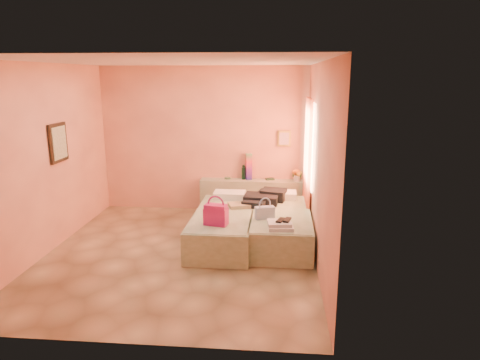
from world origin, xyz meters
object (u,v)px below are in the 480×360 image
Objects in this scene: magenta_handbag at (216,214)px; towel_stack at (281,225)px; bed_right at (280,227)px; flower_vase at (297,174)px; green_book at (270,179)px; headboard_ledge at (253,196)px; bed_left at (224,227)px; water_bottle at (244,173)px; blue_handbag at (265,213)px.

magenta_handbag is 0.95× the size of towel_stack.
flower_vase is at bearing 78.85° from bed_right.
green_book is 0.53m from flower_vase.
magenta_handbag is at bearing -143.72° from bed_right.
green_book is (0.32, 0.06, 0.34)m from headboard_ledge.
water_bottle is at bearing 84.33° from bed_left.
towel_stack is (0.52, -2.25, 0.23)m from headboard_ledge.
water_bottle is 2.23m from magenta_handbag.
bed_right is 12.54× the size of green_book.
blue_handbag is (0.47, -1.88, -0.19)m from water_bottle.
headboard_ledge is at bearing -15.72° from water_bottle.
headboard_ledge is 1.02× the size of bed_left.
water_bottle is at bearing 164.28° from headboard_ledge.
towel_stack is at bearing -72.88° from water_bottle.
water_bottle is at bearing 96.09° from magenta_handbag.
magenta_handbag is at bearing -95.89° from water_bottle.
bed_left is 1.83m from green_book.
towel_stack is (0.94, -0.09, -0.11)m from magenta_handbag.
flower_vase is 2.27m from towel_stack.
magenta_handbag is 0.78m from blue_handbag.
green_book is (0.69, 1.64, 0.41)m from bed_left.
water_bottle reaches higher than towel_stack.
water_bottle is (-0.72, 1.54, 0.53)m from bed_right.
blue_handbag is at bearing -20.06° from bed_left.
water_bottle reaches higher than bed_right.
towel_stack reaches higher than bed_left.
water_bottle reaches higher than bed_left.
bed_right is at bearing -64.98° from water_bottle.
magenta_handbag is at bearing 174.37° from towel_stack.
headboard_ledge is 0.95m from flower_vase.
blue_handbag reaches higher than towel_stack.
green_book is 0.46× the size of towel_stack.
green_book is 1.89m from blue_handbag.
magenta_handbag is (-0.42, -2.16, 0.33)m from headboard_ledge.
flower_vase reaches higher than bed_left.
water_bottle is (0.18, 1.63, 0.53)m from bed_left.
towel_stack is at bearing -78.60° from blue_handbag.
green_book is 0.59× the size of flower_vase.
magenta_handbag is 0.95m from towel_stack.
headboard_ledge is 1.57m from bed_right.
water_bottle is at bearing 162.51° from green_book.
blue_handbag is 0.83× the size of towel_stack.
blue_handbag is at bearing -107.06° from flower_vase.
water_bottle is at bearing 115.74° from bed_right.
headboard_ledge is at bearing 102.95° from towel_stack.
green_book is at bearing 67.76° from bed_left.
magenta_handbag is (-0.74, -2.22, -0.01)m from green_book.
flower_vase is 0.78× the size of towel_stack.
bed_left is 0.90m from bed_right.
towel_stack is (0.71, -2.31, -0.23)m from water_bottle.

